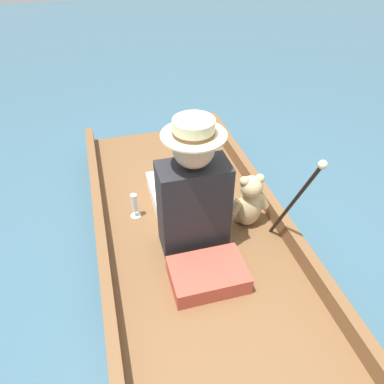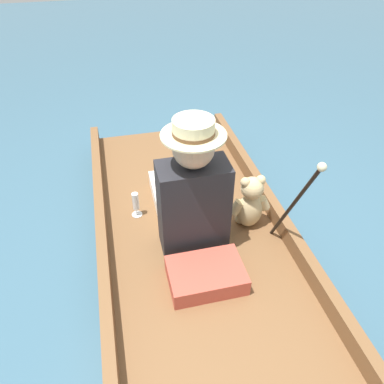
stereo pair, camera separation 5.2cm
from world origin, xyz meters
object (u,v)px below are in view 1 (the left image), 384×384
(wine_glass, at_px, (134,204))
(seated_person, at_px, (189,194))
(walking_cane, at_px, (298,196))
(teddy_bear, at_px, (249,202))

(wine_glass, bearing_deg, seated_person, -37.77)
(walking_cane, bearing_deg, teddy_bear, 110.83)
(teddy_bear, distance_m, walking_cane, 0.42)
(walking_cane, bearing_deg, wine_glass, 144.86)
(teddy_bear, bearing_deg, wine_glass, 159.61)
(seated_person, height_order, teddy_bear, seated_person)
(seated_person, bearing_deg, walking_cane, -28.61)
(teddy_bear, bearing_deg, seated_person, 177.17)
(wine_glass, bearing_deg, walking_cane, -35.14)
(teddy_bear, height_order, wine_glass, teddy_bear)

